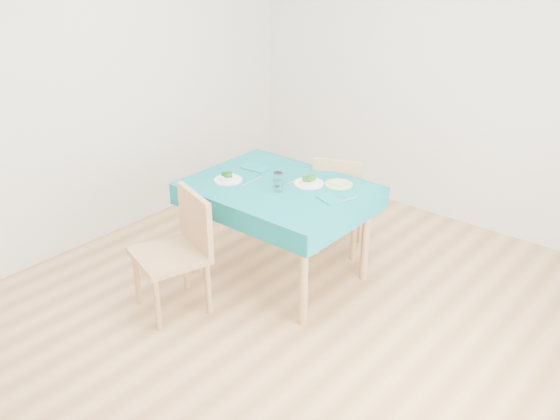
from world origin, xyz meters
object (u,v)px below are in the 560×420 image
Objects in this scene: bowl_near at (228,177)px; side_plate at (339,184)px; table at (279,232)px; chair_far at (340,196)px; bowl_far at (309,180)px; chair_near at (168,237)px.

side_plate is (0.68, 0.46, -0.03)m from bowl_near.
table is at bearing 25.81° from bowl_near.
table is 0.67m from chair_far.
side_plate is (0.33, 0.29, 0.38)m from table.
chair_far is 0.52m from side_plate.
bowl_far reaches higher than side_plate.
chair_far reaches higher than bowl_near.
chair_far reaches higher than table.
table is 5.82× the size of bowl_far.
chair_far is at bearing 61.47° from bowl_near.
chair_near reaches higher than table.
chair_near is 5.45× the size of bowl_near.
bowl_near reaches higher than side_plate.
side_plate is at bearing 36.56° from bowl_far.
bowl_far is (0.50, 0.33, 0.00)m from bowl_near.
chair_far is 0.59m from bowl_far.
chair_near is at bearing -85.16° from bowl_near.
bowl_near is at bearing -146.71° from bowl_far.
chair_near reaches higher than bowl_far.
chair_far reaches higher than bowl_far.
chair_near is at bearing -114.44° from bowl_far.
table is 6.12× the size of bowl_near.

